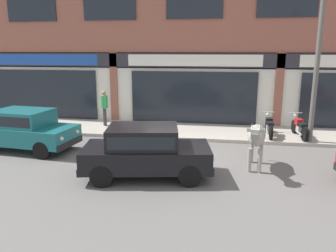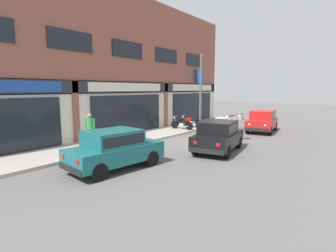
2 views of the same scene
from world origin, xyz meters
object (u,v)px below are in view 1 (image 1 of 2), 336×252
at_px(motorcycle_1, 299,127).
at_px(car_0, 25,128).
at_px(cow, 256,136).
at_px(motorcycle_0, 269,126).
at_px(pedestrian, 104,104).
at_px(utility_pole, 316,71).
at_px(car_2, 145,149).

bearing_deg(motorcycle_1, car_0, -162.83).
height_order(cow, motorcycle_0, cow).
xyz_separation_m(motorcycle_0, pedestrian, (-7.16, 0.59, 0.60)).
relative_size(cow, utility_pole, 0.41).
relative_size(car_0, motorcycle_1, 2.06).
height_order(motorcycle_1, pedestrian, pedestrian).
bearing_deg(pedestrian, utility_pole, -8.25).
xyz_separation_m(cow, motorcycle_1, (2.00, 3.62, -0.49)).
height_order(motorcycle_0, motorcycle_1, same).
bearing_deg(car_2, car_0, 160.05).
distance_m(car_0, motorcycle_1, 10.39).
relative_size(car_2, motorcycle_1, 2.10).
xyz_separation_m(cow, motorcycle_0, (0.84, 3.64, -0.49)).
relative_size(motorcycle_0, motorcycle_1, 1.00).
bearing_deg(car_0, motorcycle_0, 19.39).
bearing_deg(car_2, pedestrian, 120.68).
xyz_separation_m(cow, utility_pole, (2.26, 2.98, 1.76)).
bearing_deg(car_0, pedestrian, 66.39).
bearing_deg(car_2, motorcycle_1, 43.37).
xyz_separation_m(car_2, pedestrian, (-3.22, 5.42, 0.30)).
distance_m(car_0, pedestrian, 4.02).
bearing_deg(pedestrian, car_0, -113.61).
bearing_deg(car_0, car_2, -19.95).
bearing_deg(car_2, motorcycle_0, 50.80).
relative_size(cow, motorcycle_0, 1.18).
bearing_deg(pedestrian, motorcycle_0, -4.69).
distance_m(car_2, motorcycle_1, 7.02).
bearing_deg(utility_pole, motorcycle_0, 155.11).
bearing_deg(motorcycle_1, cow, -118.91).
bearing_deg(utility_pole, pedestrian, 171.75).
relative_size(car_0, motorcycle_0, 2.06).
xyz_separation_m(car_0, motorcycle_0, (8.77, 3.09, -0.30)).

